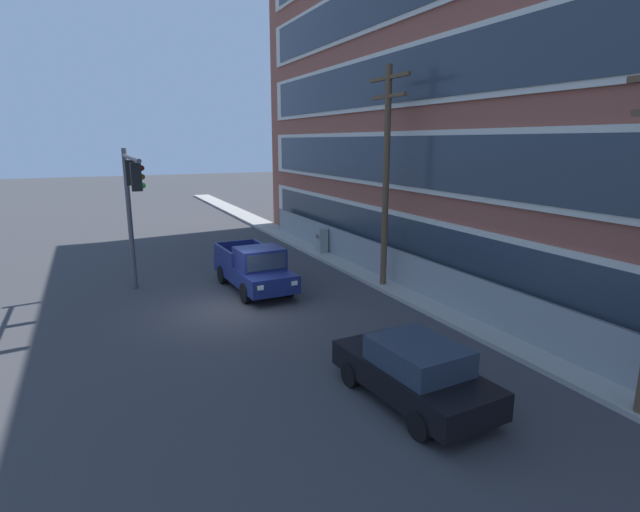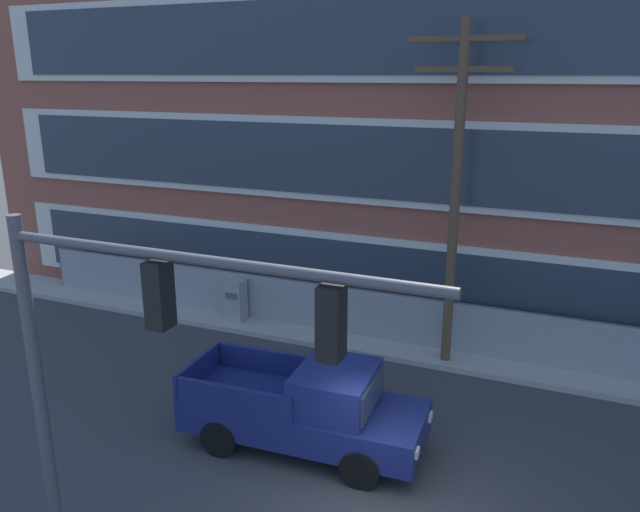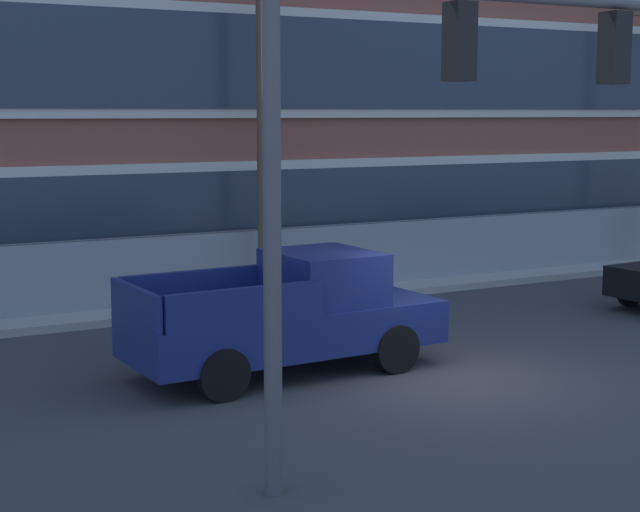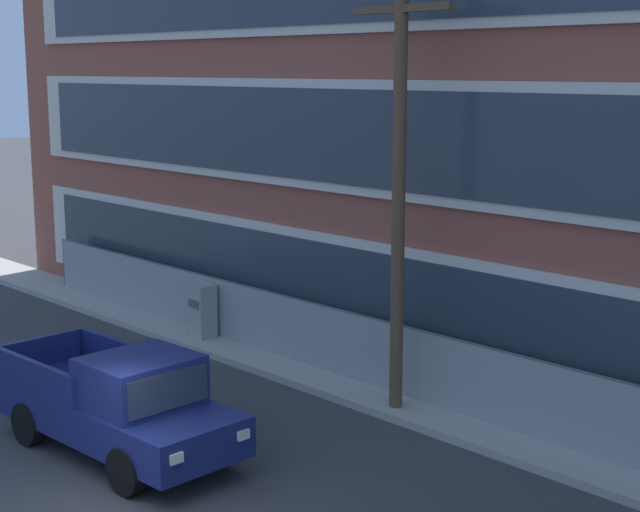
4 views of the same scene
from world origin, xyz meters
The scene contains 9 objects.
ground_plane centered at (0.00, 0.00, 0.00)m, with size 160.00×160.00×0.00m, color #38383A.
sidewalk_building_side centered at (0.00, 7.04, 0.08)m, with size 80.00×1.66×0.16m, color #9E9B93.
brick_mill_building centered at (1.82, 12.18, 8.78)m, with size 39.43×9.23×17.53m.
chain_link_fence centered at (-0.61, 7.25, 0.84)m, with size 28.06×0.06×1.64m.
traffic_signal_mast centered at (-2.68, -3.02, 4.21)m, with size 6.35×0.43×5.86m.
pickup_truck_navy centered at (-2.10, 1.53, 0.93)m, with size 5.28×2.25×1.94m.
sedan_black centered at (8.34, 2.19, 0.80)m, with size 4.47×2.22×1.56m.
utility_pole_near_corner centered at (-0.22, 6.64, 5.05)m, with size 2.79×0.26×9.05m.
electrical_cabinet centered at (-7.02, 6.90, 0.75)m, with size 0.59×0.52×1.49m.
Camera 1 is at (17.32, -4.40, 6.13)m, focal length 28.00 mm.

